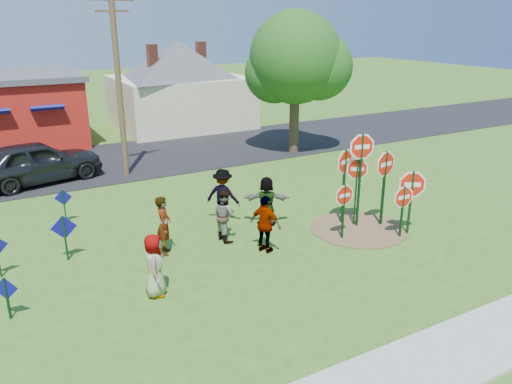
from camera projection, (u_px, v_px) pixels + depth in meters
ground at (225, 246)px, 15.58m from camera, size 120.00×120.00×0.00m
sidewalk at (387, 384)px, 9.62m from camera, size 22.00×1.80×0.08m
road at (126, 160)px, 25.06m from camera, size 120.00×7.50×0.04m
dirt_patch at (358, 229)px, 16.82m from camera, size 3.20×3.20×0.03m
cream_house at (179, 81)px, 31.99m from camera, size 9.40×9.40×6.50m
stop_sign_a at (344, 200)px, 15.68m from camera, size 0.92×0.06×1.94m
stop_sign_b at (361, 157)px, 16.26m from camera, size 1.12×0.34×3.37m
stop_sign_c at (357, 176)px, 16.60m from camera, size 0.84×0.55×2.50m
stop_sign_d at (385, 170)px, 16.53m from camera, size 1.18×0.18×2.77m
stop_sign_e at (403, 201)px, 15.80m from camera, size 0.98×0.11×1.87m
stop_sign_f at (412, 188)px, 15.96m from camera, size 1.04×0.62×2.31m
stop_sign_g at (345, 169)px, 16.70m from camera, size 1.09×0.37×2.78m
blue_diamond_a at (6, 294)px, 11.59m from camera, size 0.52×0.30×1.09m
blue_diamond_c at (65, 233)px, 14.40m from camera, size 0.73×0.08×1.40m
blue_diamond_d at (64, 202)px, 17.07m from camera, size 0.57×0.09×1.23m
person_a at (154, 265)px, 12.55m from camera, size 0.80×0.96×1.67m
person_b at (164, 225)px, 14.80m from camera, size 0.66×0.78×1.82m
person_c at (225, 215)px, 15.76m from camera, size 0.68×0.85×1.69m
person_d at (223, 196)px, 17.20m from camera, size 1.34×1.37×1.89m
person_e at (266, 224)px, 14.90m from camera, size 0.86×1.14×1.79m
person_f at (266, 201)px, 16.92m from camera, size 1.63×1.24×1.72m
suv at (37, 162)px, 21.22m from camera, size 5.69×3.30×1.82m
utility_pole at (118, 81)px, 21.19m from camera, size 1.95×0.40×7.98m
leafy_tree at (298, 63)px, 24.96m from camera, size 5.07×4.62×7.20m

